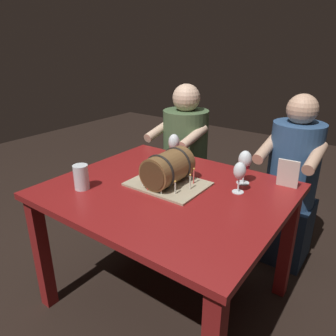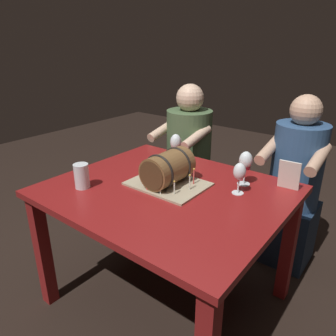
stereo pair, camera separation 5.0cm
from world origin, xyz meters
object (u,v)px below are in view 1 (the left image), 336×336
wine_glass_red (245,161)px  person_seated_right (290,189)px  dining_table (167,206)px  wine_glass_empty (240,172)px  wine_glass_rose (174,143)px  barrel_cake (168,170)px  menu_card (288,174)px  beer_pint (81,178)px  person_seated_left (185,161)px

wine_glass_red → person_seated_right: 0.63m
dining_table → wine_glass_empty: (0.32, 0.18, 0.22)m
person_seated_right → wine_glass_rose: bearing=-142.5°
wine_glass_rose → wine_glass_red: bearing=-4.6°
dining_table → wine_glass_red: 0.49m
barrel_cake → wine_glass_rose: 0.36m
barrel_cake → person_seated_right: (0.45, 0.79, -0.29)m
wine_glass_empty → person_seated_right: person_seated_right is taller
person_seated_right → menu_card: bearing=-79.5°
beer_pint → menu_card: bearing=37.1°
dining_table → person_seated_right: person_seated_right is taller
person_seated_left → wine_glass_rose: bearing=-64.6°
barrel_cake → person_seated_left: size_ratio=0.34×
person_seated_left → menu_card: bearing=-24.9°
wine_glass_rose → menu_card: size_ratio=1.18×
menu_card → person_seated_right: person_seated_right is taller
barrel_cake → person_seated_left: (-0.41, 0.79, -0.27)m
beer_pint → person_seated_left: bearing=93.3°
barrel_cake → person_seated_left: person_seated_left is taller
wine_glass_red → wine_glass_empty: bearing=-77.8°
beer_pint → person_seated_right: person_seated_right is taller
wine_glass_empty → person_seated_left: size_ratio=0.14×
barrel_cake → beer_pint: (-0.34, -0.31, -0.03)m
wine_glass_red → person_seated_right: bearing=76.1°
barrel_cake → person_seated_right: bearing=60.2°
wine_glass_empty → dining_table: bearing=-150.8°
menu_card → wine_glass_rose: bearing=179.2°
barrel_cake → menu_card: size_ratio=2.53×
wine_glass_empty → menu_card: 0.28m
barrel_cake → wine_glass_rose: size_ratio=2.13×
person_seated_right → barrel_cake: bearing=-119.8°
dining_table → person_seated_left: bearing=117.4°
wine_glass_empty → person_seated_left: bearing=139.4°
dining_table → person_seated_left: (-0.43, 0.83, -0.08)m
wine_glass_rose → beer_pint: bearing=-105.0°
wine_glass_empty → person_seated_right: size_ratio=0.14×
person_seated_right → wine_glass_red: bearing=-103.9°
menu_card → beer_pint: bearing=-147.5°
barrel_cake → wine_glass_red: size_ratio=2.14×
dining_table → person_seated_right: 0.93m
dining_table → barrel_cake: (-0.02, 0.04, 0.20)m
wine_glass_red → menu_card: size_ratio=1.18×
wine_glass_rose → person_seated_right: person_seated_right is taller
dining_table → wine_glass_empty: size_ratio=7.27×
wine_glass_red → beer_pint: size_ratio=1.42×
wine_glass_rose → person_seated_right: (0.63, 0.48, -0.33)m
wine_glass_empty → wine_glass_rose: 0.55m
person_seated_left → person_seated_right: (0.86, -0.00, -0.02)m
wine_glass_empty → menu_card: size_ratio=1.05×
dining_table → menu_card: 0.67m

